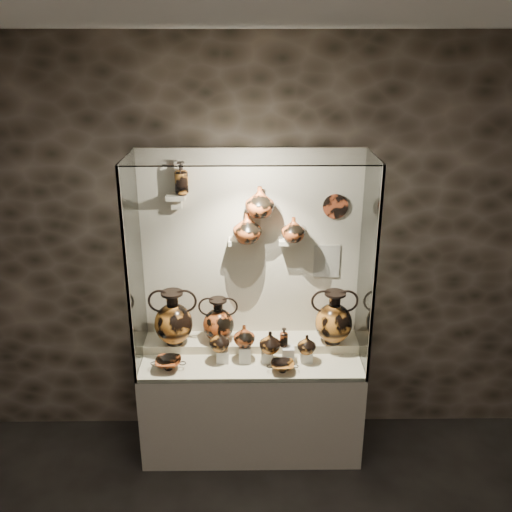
{
  "coord_description": "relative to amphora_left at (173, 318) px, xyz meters",
  "views": [
    {
      "loc": [
        -0.01,
        -1.64,
        3.16
      ],
      "look_at": [
        0.04,
        2.26,
        1.64
      ],
      "focal_mm": 40.0,
      "sensor_mm": 36.0,
      "label": 1
    }
  ],
  "objects": [
    {
      "name": "info_placard",
      "position": [
        1.19,
        0.18,
        0.39
      ],
      "size": [
        0.2,
        0.01,
        0.27
      ],
      "primitive_type": "cube",
      "color": "beige",
      "rests_on": "back_panel"
    },
    {
      "name": "ceiling",
      "position": [
        0.6,
        -2.29,
        2.08
      ],
      "size": [
        5.0,
        5.0,
        0.0
      ],
      "primitive_type": "plane",
      "color": "white",
      "rests_on": "wall_back"
    },
    {
      "name": "front_tier",
      "position": [
        0.6,
        -0.11,
        -0.31
      ],
      "size": [
        1.68,
        0.58,
        0.03
      ],
      "primitive_type": "cube",
      "color": "beige",
      "rests_on": "plinth"
    },
    {
      "name": "frame_post_left",
      "position": [
        -0.24,
        -0.4,
        0.48
      ],
      "size": [
        0.02,
        0.02,
        1.6
      ],
      "primitive_type": "cube",
      "color": "gray",
      "rests_on": "plinth"
    },
    {
      "name": "amphora_left",
      "position": [
        0.0,
        0.0,
        0.0
      ],
      "size": [
        0.45,
        0.45,
        0.45
      ],
      "primitive_type": null,
      "rotation": [
        0.0,
        0.0,
        0.32
      ],
      "color": "#B86A23",
      "rests_on": "rear_tier"
    },
    {
      "name": "frame_post_right",
      "position": [
        1.44,
        -0.4,
        0.48
      ],
      "size": [
        0.02,
        0.02,
        1.6
      ],
      "primitive_type": "cube",
      "color": "gray",
      "rests_on": "plinth"
    },
    {
      "name": "ovoid_vase_b",
      "position": [
        0.67,
        0.07,
        0.91
      ],
      "size": [
        0.22,
        0.22,
        0.22
      ],
      "primitive_type": "imported",
      "rotation": [
        0.0,
        0.0,
        -0.05
      ],
      "color": "#A6471D",
      "rests_on": "bracket_cb"
    },
    {
      "name": "pedestal_d",
      "position": [
        0.88,
        -0.16,
        -0.23
      ],
      "size": [
        0.09,
        0.09,
        0.12
      ],
      "primitive_type": "cube",
      "color": "silver",
      "rests_on": "front_tier"
    },
    {
      "name": "jug_e",
      "position": [
        1.02,
        -0.18,
        -0.14
      ],
      "size": [
        0.18,
        0.18,
        0.15
      ],
      "primitive_type": "imported",
      "rotation": [
        0.0,
        0.0,
        0.37
      ],
      "color": "#B86A23",
      "rests_on": "pedestal_e"
    },
    {
      "name": "bracket_ca",
      "position": [
        0.5,
        0.13,
        0.58
      ],
      "size": [
        0.14,
        0.12,
        0.04
      ],
      "primitive_type": "cube",
      "color": "beige",
      "rests_on": "back_panel"
    },
    {
      "name": "jug_a",
      "position": [
        0.36,
        -0.16,
        -0.11
      ],
      "size": [
        0.21,
        0.21,
        0.16
      ],
      "primitive_type": "imported",
      "rotation": [
        0.0,
        0.0,
        0.42
      ],
      "color": "#B86A23",
      "rests_on": "pedestal_a"
    },
    {
      "name": "amphora_right",
      "position": [
        1.24,
        0.0,
        -0.01
      ],
      "size": [
        0.37,
        0.37,
        0.43
      ],
      "primitive_type": null,
      "rotation": [
        0.0,
        0.0,
        -0.07
      ],
      "color": "#B86A23",
      "rests_on": "rear_tier"
    },
    {
      "name": "pedestal_a",
      "position": [
        0.38,
        -0.16,
        -0.24
      ],
      "size": [
        0.09,
        0.09,
        0.1
      ],
      "primitive_type": "cube",
      "color": "silver",
      "rests_on": "front_tier"
    },
    {
      "name": "ovoid_vase_a",
      "position": [
        0.57,
        0.07,
        0.71
      ],
      "size": [
        0.26,
        0.26,
        0.22
      ],
      "primitive_type": "imported",
      "rotation": [
        0.0,
        0.0,
        0.23
      ],
      "color": "#A6471D",
      "rests_on": "bracket_ca"
    },
    {
      "name": "rear_tier",
      "position": [
        0.6,
        0.06,
        -0.27
      ],
      "size": [
        1.7,
        0.25,
        0.1
      ],
      "primitive_type": "cube",
      "color": "beige",
      "rests_on": "plinth"
    },
    {
      "name": "lekythos_small",
      "position": [
        0.85,
        -0.15,
        -0.09
      ],
      "size": [
        0.09,
        0.09,
        0.17
      ],
      "primitive_type": null,
      "rotation": [
        0.0,
        0.0,
        -0.17
      ],
      "color": "#A6471D",
      "rests_on": "pedestal_d"
    },
    {
      "name": "amphora_mid",
      "position": [
        0.35,
        0.03,
        -0.04
      ],
      "size": [
        0.39,
        0.39,
        0.37
      ],
      "primitive_type": null,
      "rotation": [
        0.0,
        0.0,
        -0.43
      ],
      "color": "#A6471D",
      "rests_on": "rear_tier"
    },
    {
      "name": "kylix_left",
      "position": [
        -0.02,
        -0.26,
        -0.24
      ],
      "size": [
        0.3,
        0.27,
        0.1
      ],
      "primitive_type": null,
      "rotation": [
        0.0,
        0.0,
        0.29
      ],
      "color": "#A6471D",
      "rests_on": "front_tier"
    },
    {
      "name": "glass_left",
      "position": [
        -0.24,
        -0.11,
        0.48
      ],
      "size": [
        0.01,
        0.6,
        1.6
      ],
      "primitive_type": "cube",
      "color": "white",
      "rests_on": "plinth"
    },
    {
      "name": "wall_plate",
      "position": [
        1.24,
        0.18,
        0.84
      ],
      "size": [
        0.19,
        0.02,
        0.19
      ],
      "primitive_type": "cylinder",
      "rotation": [
        1.57,
        0.0,
        0.0
      ],
      "color": "#9D3D1E",
      "rests_on": "back_panel"
    },
    {
      "name": "back_panel",
      "position": [
        0.6,
        0.2,
        0.48
      ],
      "size": [
        1.7,
        0.03,
        1.6
      ],
      "primitive_type": "cube",
      "color": "beige",
      "rests_on": "plinth"
    },
    {
      "name": "pedestal_b",
      "position": [
        0.55,
        -0.16,
        -0.23
      ],
      "size": [
        0.09,
        0.09,
        0.13
      ],
      "primitive_type": "cube",
      "color": "silver",
      "rests_on": "front_tier"
    },
    {
      "name": "glass_front",
      "position": [
        0.6,
        -0.41,
        0.48
      ],
      "size": [
        1.7,
        0.01,
        1.6
      ],
      "primitive_type": "cube",
      "color": "white",
      "rests_on": "plinth"
    },
    {
      "name": "bracket_cb",
      "position": [
        0.7,
        0.13,
        0.78
      ],
      "size": [
        0.1,
        0.12,
        0.04
      ],
      "primitive_type": "cube",
      "color": "beige",
      "rests_on": "back_panel"
    },
    {
      "name": "glass_right",
      "position": [
        1.45,
        -0.11,
        0.48
      ],
      "size": [
        0.01,
        0.6,
        1.6
      ],
      "primitive_type": "cube",
      "color": "white",
      "rests_on": "plinth"
    },
    {
      "name": "lekythos_tall",
      "position": [
        0.1,
        0.12,
        1.08
      ],
      "size": [
        0.14,
        0.14,
        0.27
      ],
      "primitive_type": null,
      "rotation": [
        0.0,
        0.0,
        0.41
      ],
      "color": "#B86A23",
      "rests_on": "bracket_ul"
    },
    {
      "name": "bracket_ul",
      "position": [
        0.05,
        0.13,
        0.93
      ],
      "size": [
        0.14,
        0.12,
        0.04
      ],
      "primitive_type": "cube",
      "color": "beige",
      "rests_on": "back_panel"
    },
    {
      "name": "jug_c",
      "position": [
        0.74,
        -0.18,
        -0.12
      ],
      "size": [
        0.19,
        0.19,
        0.17
      ],
      "primitive_type": "imported",
      "rotation": [
        0.0,
        0.0,
        0.19
      ],
      "color": "#B86A23",
      "rests_on": "pedestal_c"
    },
    {
      "name": "jug_b",
      "position": [
        0.55,
        -0.15,
        -0.08
      ],
      "size": [
        0.18,
        0.18,
        0.17
      ],
      "primitive_type": "imported",
      "rotation": [
        0.0,
        0.0,
        0.09
      ],
      "color": "#A6471D",
      "rests_on": "pedestal_b"
    },
    {
      "name": "pedestal_c",
      "position": [
        0.72,
        -0.16,
        -0.25
      ],
      "size": [
        0.09,
        0.09,
        0.09
      ],
      "primitive_type": "cube",
      "color": "silver",
      "rests_on": "front_tier"
    },
    {
      "name": "bracket_cc",
      "position": [
        0.88,
        0.13,
        0.58
      ],
      "size": [
        0.14,
        0.12,
        0.04
      ],
      "primitive_type": "cube",
      "color": "beige",
      "rests_on": "back_panel"
    },
    {
      "name": "pedestal_e",
      "position": [
        1.02,
        -0.16,
        -0.25
      ],
      "size": [
        0.09,
        0.09,
        0.08
      ],
      "primitive_type": "cube",
      "color": "silver",
      "rests_on": "front_tier"
    },
    {
      "name": "wall_back",
      "position": [
        0.6,
        0.21,
        0.48
      ],
      "size": [
        5.0,
        0.02,
        3.2
      ],
      "primitive_type": "cube",
      "color": "#2A231A",
      "rests_on": "ground"
    },
    {
      "name": "kylix_right",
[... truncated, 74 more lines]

